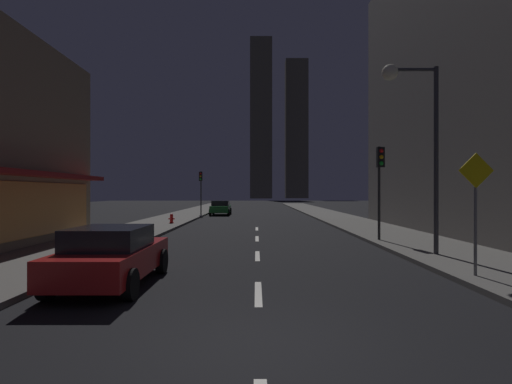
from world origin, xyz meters
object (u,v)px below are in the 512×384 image
(car_parked_near, at_px, (111,255))
(car_parked_far, at_px, (220,208))
(fire_hydrant_far_left, at_px, (171,219))
(street_lamp_right, at_px, (412,112))
(traffic_light_far_left, at_px, (200,183))
(pedestrian_crossing_sign, at_px, (475,203))
(traffic_light_near_right, at_px, (379,172))

(car_parked_near, height_order, car_parked_far, same)
(fire_hydrant_far_left, xyz_separation_m, street_lamp_right, (11.28, -13.59, 4.61))
(car_parked_near, xyz_separation_m, traffic_light_far_left, (-1.90, 29.15, 2.45))
(pedestrian_crossing_sign, bearing_deg, fire_hydrant_far_left, 123.88)
(car_parked_near, xyz_separation_m, pedestrian_crossing_sign, (9.20, 0.43, 1.28))
(car_parked_near, distance_m, car_parked_far, 29.79)
(fire_hydrant_far_left, distance_m, pedestrian_crossing_sign, 20.69)
(fire_hydrant_far_left, distance_m, street_lamp_right, 18.26)
(traffic_light_near_right, bearing_deg, car_parked_near, -138.95)
(car_parked_near, relative_size, car_parked_far, 1.00)
(car_parked_far, distance_m, fire_hydrant_far_left, 12.45)
(fire_hydrant_far_left, relative_size, traffic_light_near_right, 0.16)
(fire_hydrant_far_left, xyz_separation_m, traffic_light_near_right, (11.40, -9.64, 2.74))
(traffic_light_near_right, bearing_deg, car_parked_far, 112.59)
(car_parked_far, relative_size, street_lamp_right, 0.64)
(traffic_light_near_right, relative_size, pedestrian_crossing_sign, 1.33)
(traffic_light_far_left, bearing_deg, pedestrian_crossing_sign, -68.86)
(street_lamp_right, bearing_deg, car_parked_near, -156.16)
(traffic_light_far_left, bearing_deg, street_lamp_right, -66.63)
(traffic_light_near_right, bearing_deg, street_lamp_right, -91.74)
(street_lamp_right, bearing_deg, traffic_light_near_right, 88.26)
(car_parked_near, distance_m, traffic_light_far_left, 29.31)
(car_parked_near, relative_size, traffic_light_near_right, 1.01)
(car_parked_near, bearing_deg, pedestrian_crossing_sign, 2.70)
(pedestrian_crossing_sign, bearing_deg, car_parked_near, -177.30)
(traffic_light_near_right, xyz_separation_m, street_lamp_right, (-0.12, -3.96, 1.87))
(car_parked_far, relative_size, fire_hydrant_far_left, 6.48)
(pedestrian_crossing_sign, bearing_deg, car_parked_far, 107.40)
(traffic_light_near_right, height_order, street_lamp_right, street_lamp_right)
(traffic_light_near_right, bearing_deg, fire_hydrant_far_left, 139.79)
(pedestrian_crossing_sign, bearing_deg, traffic_light_near_right, 90.76)
(car_parked_far, xyz_separation_m, street_lamp_right, (8.98, -25.82, 4.33))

